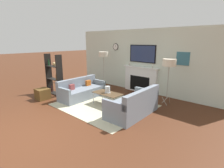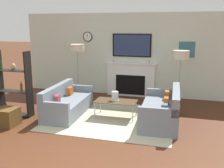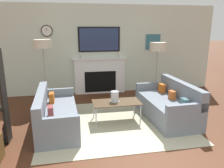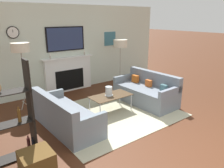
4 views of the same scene
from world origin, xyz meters
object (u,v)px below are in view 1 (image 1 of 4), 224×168
at_px(couch_left, 82,91).
at_px(couch_right, 133,106).
at_px(coffee_table, 107,94).
at_px(shelf_unit, 54,76).
at_px(floor_lamp_left, 104,55).
at_px(hurricane_candle, 108,90).
at_px(ottoman, 43,94).
at_px(floor_lamp_right, 169,63).

height_order(couch_left, couch_right, couch_right).
height_order(coffee_table, shelf_unit, shelf_unit).
height_order(coffee_table, floor_lamp_left, floor_lamp_left).
bearing_deg(hurricane_candle, shelf_unit, -167.03).
xyz_separation_m(hurricane_candle, floor_lamp_left, (-1.61, 1.44, 1.05)).
bearing_deg(ottoman, shelf_unit, 109.56).
xyz_separation_m(couch_right, shelf_unit, (-3.72, -0.45, 0.49)).
relative_size(coffee_table, ottoman, 2.27).
xyz_separation_m(couch_left, ottoman, (-0.99, -1.13, -0.07)).
distance_m(coffee_table, shelf_unit, 2.63).
bearing_deg(hurricane_candle, ottoman, -150.84).
bearing_deg(shelf_unit, couch_left, 19.72).
xyz_separation_m(couch_left, floor_lamp_left, (-0.33, 1.58, 1.32)).
bearing_deg(floor_lamp_right, shelf_unit, -153.47).
xyz_separation_m(couch_left, hurricane_candle, (1.28, 0.14, 0.26)).
xyz_separation_m(coffee_table, shelf_unit, (-2.55, -0.54, 0.38)).
distance_m(coffee_table, hurricane_candle, 0.14).
bearing_deg(coffee_table, floor_lamp_left, 137.96).
height_order(floor_lamp_left, ottoman, floor_lamp_left).
distance_m(couch_right, floor_lamp_right, 1.99).
bearing_deg(floor_lamp_right, floor_lamp_left, -180.00).
bearing_deg(floor_lamp_right, hurricane_candle, -136.77).
distance_m(hurricane_candle, floor_lamp_left, 2.40).
xyz_separation_m(couch_left, shelf_unit, (-1.24, -0.44, 0.52)).
bearing_deg(floor_lamp_left, ottoman, -103.69).
distance_m(hurricane_candle, shelf_unit, 2.59).
xyz_separation_m(couch_right, ottoman, (-3.47, -1.14, -0.09)).
relative_size(coffee_table, floor_lamp_right, 0.65).
relative_size(couch_left, shelf_unit, 1.14).
xyz_separation_m(floor_lamp_left, shelf_unit, (-0.90, -2.02, -0.80)).
bearing_deg(couch_right, couch_left, -179.90).
distance_m(couch_right, ottoman, 3.66).
distance_m(couch_left, shelf_unit, 1.41).
distance_m(couch_left, hurricane_candle, 1.31).
distance_m(floor_lamp_right, shelf_unit, 4.58).
bearing_deg(coffee_table, couch_right, -4.58).
height_order(couch_left, hurricane_candle, couch_left).
bearing_deg(shelf_unit, floor_lamp_right, 26.53).
height_order(coffee_table, ottoman, coffee_table).
distance_m(coffee_table, ottoman, 2.62).
bearing_deg(ottoman, coffee_table, 28.09).
bearing_deg(coffee_table, ottoman, -151.91).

